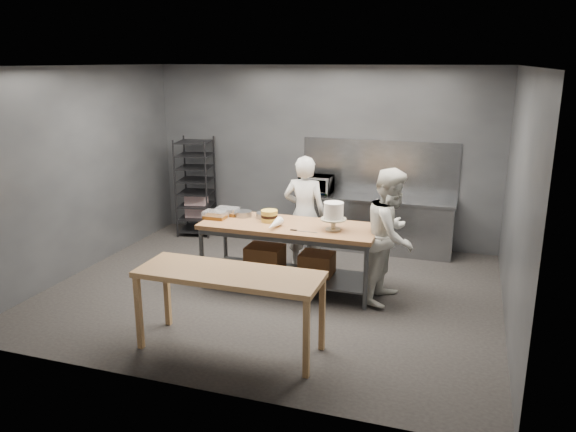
# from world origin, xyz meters

# --- Properties ---
(ground) EXTENTS (6.00, 6.00, 0.00)m
(ground) POSITION_xyz_m (0.00, 0.00, 0.00)
(ground) COLOR black
(ground) RESTS_ON ground
(back_wall) EXTENTS (6.00, 0.04, 3.00)m
(back_wall) POSITION_xyz_m (0.00, 2.50, 1.50)
(back_wall) COLOR #4C4F54
(back_wall) RESTS_ON ground
(work_table) EXTENTS (2.40, 0.90, 0.92)m
(work_table) POSITION_xyz_m (0.16, 0.20, 0.57)
(work_table) COLOR brown
(work_table) RESTS_ON ground
(near_counter) EXTENTS (2.00, 0.70, 0.90)m
(near_counter) POSITION_xyz_m (0.11, -1.66, 0.81)
(near_counter) COLOR brown
(near_counter) RESTS_ON ground
(back_counter) EXTENTS (2.60, 0.60, 0.90)m
(back_counter) POSITION_xyz_m (1.00, 2.18, 0.45)
(back_counter) COLOR slate
(back_counter) RESTS_ON ground
(splashback_panel) EXTENTS (2.60, 0.02, 0.90)m
(splashback_panel) POSITION_xyz_m (1.00, 2.48, 1.35)
(splashback_panel) COLOR slate
(splashback_panel) RESTS_ON back_counter
(speed_rack) EXTENTS (0.71, 0.75, 1.75)m
(speed_rack) POSITION_xyz_m (-2.23, 2.10, 0.86)
(speed_rack) COLOR black
(speed_rack) RESTS_ON ground
(chef_behind) EXTENTS (0.65, 0.43, 1.75)m
(chef_behind) POSITION_xyz_m (0.18, 0.91, 0.87)
(chef_behind) COLOR silver
(chef_behind) RESTS_ON ground
(chef_right) EXTENTS (0.81, 0.97, 1.77)m
(chef_right) POSITION_xyz_m (1.55, 0.21, 0.88)
(chef_right) COLOR silver
(chef_right) RESTS_ON ground
(microwave) EXTENTS (0.54, 0.37, 0.30)m
(microwave) POSITION_xyz_m (0.00, 2.18, 1.05)
(microwave) COLOR black
(microwave) RESTS_ON back_counter
(frosted_cake_stand) EXTENTS (0.34, 0.34, 0.37)m
(frosted_cake_stand) POSITION_xyz_m (0.81, 0.10, 1.16)
(frosted_cake_stand) COLOR #BEB598
(frosted_cake_stand) RESTS_ON work_table
(layer_cake) EXTENTS (0.23, 0.23, 0.16)m
(layer_cake) POSITION_xyz_m (-0.12, 0.22, 1.00)
(layer_cake) COLOR #EECD4C
(layer_cake) RESTS_ON work_table
(cake_pans) EXTENTS (0.85, 0.32, 0.07)m
(cake_pans) POSITION_xyz_m (-0.56, 0.35, 0.96)
(cake_pans) COLOR gray
(cake_pans) RESTS_ON work_table
(piping_bag) EXTENTS (0.14, 0.39, 0.12)m
(piping_bag) POSITION_xyz_m (0.06, -0.09, 0.98)
(piping_bag) COLOR white
(piping_bag) RESTS_ON work_table
(offset_spatula) EXTENTS (0.36, 0.02, 0.02)m
(offset_spatula) POSITION_xyz_m (0.41, -0.08, 0.93)
(offset_spatula) COLOR slate
(offset_spatula) RESTS_ON work_table
(pastry_clamshells) EXTENTS (0.40, 0.44, 0.11)m
(pastry_clamshells) POSITION_xyz_m (-0.86, 0.23, 0.98)
(pastry_clamshells) COLOR brown
(pastry_clamshells) RESTS_ON work_table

